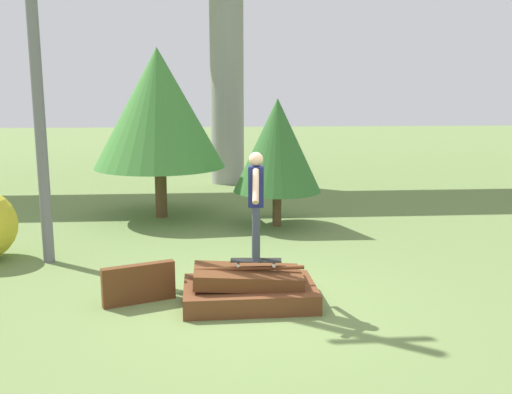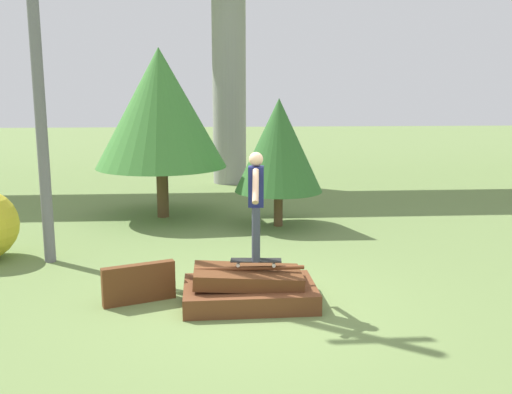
% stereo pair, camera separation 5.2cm
% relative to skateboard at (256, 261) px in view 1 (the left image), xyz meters
% --- Properties ---
extents(ground_plane, '(80.00, 80.00, 0.00)m').
position_rel_skateboard_xyz_m(ground_plane, '(-0.10, -0.03, -0.64)').
color(ground_plane, olive).
extents(scrap_pile, '(1.95, 1.24, 0.56)m').
position_rel_skateboard_xyz_m(scrap_pile, '(-0.10, -0.02, -0.42)').
color(scrap_pile, brown).
rests_on(scrap_pile, ground_plane).
extents(scrap_plank_loose, '(1.05, 0.52, 0.58)m').
position_rel_skateboard_xyz_m(scrap_plank_loose, '(-1.72, 0.12, -0.35)').
color(scrap_plank_loose, '#5B3319').
rests_on(scrap_plank_loose, ground_plane).
extents(skateboard, '(0.76, 0.27, 0.09)m').
position_rel_skateboard_xyz_m(skateboard, '(0.00, 0.00, 0.00)').
color(skateboard, black).
rests_on(skateboard, scrap_pile).
extents(skater, '(0.24, 1.10, 1.58)m').
position_rel_skateboard_xyz_m(skater, '(0.00, 0.00, 0.93)').
color(skater, '#383D4C').
rests_on(skater, skateboard).
extents(utility_pole, '(1.30, 0.20, 8.49)m').
position_rel_skateboard_xyz_m(utility_pole, '(-3.62, 2.30, 3.73)').
color(utility_pole, slate).
rests_on(utility_pole, ground_plane).
extents(tree_behind_left, '(2.00, 2.00, 2.92)m').
position_rel_skateboard_xyz_m(tree_behind_left, '(0.85, 4.76, 1.22)').
color(tree_behind_left, brown).
rests_on(tree_behind_left, ground_plane).
extents(tree_behind_right, '(3.15, 3.15, 4.09)m').
position_rel_skateboard_xyz_m(tree_behind_right, '(-1.88, 5.91, 2.02)').
color(tree_behind_right, brown).
rests_on(tree_behind_right, ground_plane).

